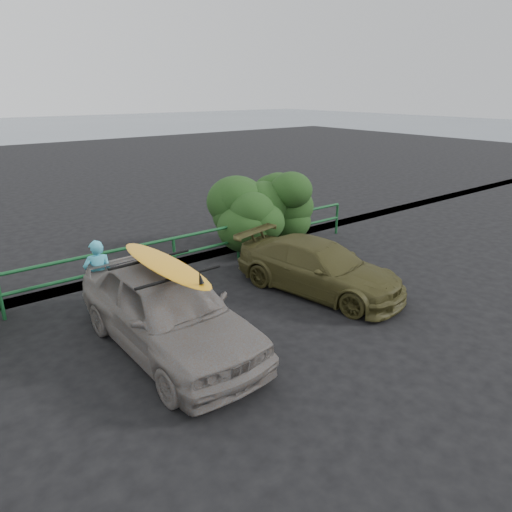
{
  "coord_description": "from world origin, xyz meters",
  "views": [
    {
      "loc": [
        -3.99,
        -4.95,
        4.53
      ],
      "look_at": [
        1.58,
        2.32,
        1.18
      ],
      "focal_mm": 32.0,
      "sensor_mm": 36.0,
      "label": 1
    }
  ],
  "objects_px": {
    "guardrail": "(138,265)",
    "olive_vehicle": "(319,267)",
    "surfboard": "(164,264)",
    "man": "(99,276)",
    "sedan": "(167,309)"
  },
  "relations": [
    {
      "from": "man",
      "to": "surfboard",
      "type": "height_order",
      "value": "surfboard"
    },
    {
      "from": "guardrail",
      "to": "olive_vehicle",
      "type": "xyz_separation_m",
      "value": [
        3.24,
        -2.94,
        0.08
      ]
    },
    {
      "from": "sedan",
      "to": "olive_vehicle",
      "type": "distance_m",
      "value": 4.0
    },
    {
      "from": "olive_vehicle",
      "to": "man",
      "type": "bearing_deg",
      "value": 141.85
    },
    {
      "from": "guardrail",
      "to": "man",
      "type": "height_order",
      "value": "man"
    },
    {
      "from": "guardrail",
      "to": "surfboard",
      "type": "bearing_deg",
      "value": -103.8
    },
    {
      "from": "olive_vehicle",
      "to": "guardrail",
      "type": "bearing_deg",
      "value": 124.75
    },
    {
      "from": "olive_vehicle",
      "to": "surfboard",
      "type": "distance_m",
      "value": 4.14
    },
    {
      "from": "sedan",
      "to": "man",
      "type": "distance_m",
      "value": 2.28
    },
    {
      "from": "sedan",
      "to": "olive_vehicle",
      "type": "bearing_deg",
      "value": 0.62
    },
    {
      "from": "surfboard",
      "to": "olive_vehicle",
      "type": "bearing_deg",
      "value": 0.62
    },
    {
      "from": "olive_vehicle",
      "to": "surfboard",
      "type": "height_order",
      "value": "surfboard"
    },
    {
      "from": "olive_vehicle",
      "to": "man",
      "type": "height_order",
      "value": "man"
    },
    {
      "from": "sedan",
      "to": "guardrail",
      "type": "bearing_deg",
      "value": 74.7
    },
    {
      "from": "guardrail",
      "to": "olive_vehicle",
      "type": "distance_m",
      "value": 4.37
    }
  ]
}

